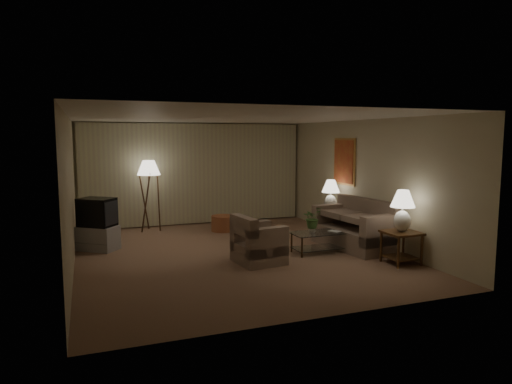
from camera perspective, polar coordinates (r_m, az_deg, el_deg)
ground at (r=9.22m, az=-2.66°, el=-7.71°), size 7.00×7.00×0.00m
room_shell at (r=10.39m, az=-5.16°, el=3.68°), size 6.04×7.02×2.72m
sofa at (r=9.83m, az=12.13°, el=-4.53°), size 2.03×1.32×0.81m
armchair at (r=8.50m, az=0.35°, el=-6.51°), size 1.05×1.01×0.71m
side_table_near at (r=8.84m, az=17.71°, el=-5.89°), size 0.61×0.61×0.60m
side_table_far at (r=10.95m, az=9.26°, el=-3.34°), size 0.48×0.40×0.60m
table_lamp_near at (r=8.72m, az=17.86°, el=-1.81°), size 0.45×0.45×0.77m
table_lamp_far at (r=10.86m, az=9.32°, el=-0.05°), size 0.42×0.42×0.73m
coffee_table at (r=9.33m, az=7.84°, el=-5.85°), size 1.12×0.61×0.41m
tv_cabinet at (r=10.02m, az=-19.14°, el=-5.45°), size 1.24×1.23×0.50m
crt_tv at (r=9.92m, az=-19.26°, el=-2.39°), size 1.15×1.14×0.58m
floor_lamp at (r=11.57m, az=-13.19°, el=-0.27°), size 0.57×0.57×1.75m
ottoman at (r=11.40m, az=-4.15°, el=-3.92°), size 0.59×0.59×0.38m
vase at (r=9.21m, az=7.04°, el=-4.65°), size 0.19×0.19×0.15m
flowers at (r=9.16m, az=7.07°, el=-2.89°), size 0.48×0.45×0.42m
book at (r=9.33m, az=9.51°, el=-4.95°), size 0.26×0.29×0.02m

